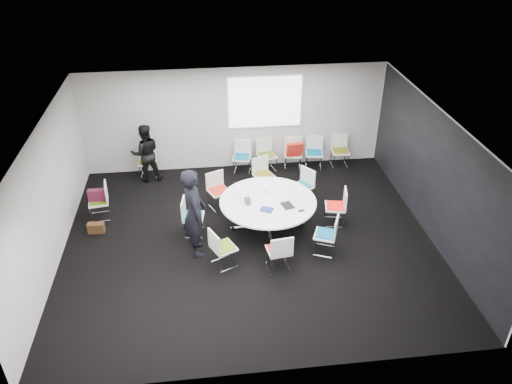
{
  "coord_description": "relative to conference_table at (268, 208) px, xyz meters",
  "views": [
    {
      "loc": [
        -0.89,
        -8.77,
        6.66
      ],
      "look_at": [
        0.2,
        0.4,
        1.0
      ],
      "focal_mm": 35.0,
      "sensor_mm": 36.0,
      "label": 1
    }
  ],
  "objects": [
    {
      "name": "chair_person_back",
      "position": [
        -2.84,
        2.73,
        -0.26
      ],
      "size": [
        0.48,
        0.47,
        0.88
      ],
      "rotation": [
        0.0,
        0.0,
        3.09
      ],
      "color": "silver",
      "rests_on": "ground"
    },
    {
      "name": "laptop",
      "position": [
        -0.41,
        0.02,
        0.21
      ],
      "size": [
        0.21,
        0.32,
        0.03
      ],
      "primitive_type": "imported",
      "rotation": [
        0.0,
        0.0,
        1.58
      ],
      "color": "#333338",
      "rests_on": "conference_table"
    },
    {
      "name": "chair_ring_f",
      "position": [
        -1.08,
        -1.2,
        -0.26
      ],
      "size": [
        0.6,
        0.61,
        0.88
      ],
      "rotation": [
        0.0,
        0.0,
        5.16
      ],
      "color": "silver",
      "rests_on": "ground"
    },
    {
      "name": "chair_ring_a",
      "position": [
        1.56,
        0.01,
        -0.26
      ],
      "size": [
        0.53,
        0.54,
        0.88
      ],
      "rotation": [
        0.0,
        0.0,
        1.38
      ],
      "color": "silver",
      "rests_on": "ground"
    },
    {
      "name": "chair_ring_b",
      "position": [
        0.98,
        0.97,
        -0.26
      ],
      "size": [
        0.63,
        0.64,
        0.88
      ],
      "rotation": [
        0.0,
        0.0,
        2.21
      ],
      "color": "silver",
      "rests_on": "ground"
    },
    {
      "name": "tablet_folio",
      "position": [
        -0.08,
        -0.37,
        0.21
      ],
      "size": [
        0.32,
        0.3,
        0.03
      ],
      "primitive_type": "cube",
      "rotation": [
        0.0,
        0.0,
        -0.46
      ],
      "color": "navy",
      "rests_on": "conference_table"
    },
    {
      "name": "chair_spare_left",
      "position": [
        -3.83,
        0.88,
        -0.26
      ],
      "size": [
        0.51,
        0.52,
        0.88
      ],
      "rotation": [
        0.0,
        0.0,
        1.72
      ],
      "color": "silver",
      "rests_on": "ground"
    },
    {
      "name": "chair_ring_c",
      "position": [
        0.12,
        1.63,
        -0.26
      ],
      "size": [
        0.59,
        0.59,
        0.88
      ],
      "rotation": [
        0.0,
        0.0,
        3.52
      ],
      "color": "silver",
      "rests_on": "ground"
    },
    {
      "name": "papers_front",
      "position": [
        0.72,
        -0.16,
        0.2
      ],
      "size": [
        0.3,
        0.21,
        0.0
      ],
      "primitive_type": "cube",
      "rotation": [
        0.0,
        0.0,
        0.0
      ],
      "color": "silver",
      "rests_on": "conference_table"
    },
    {
      "name": "laptop_lid",
      "position": [
        -0.6,
        0.15,
        0.33
      ],
      "size": [
        0.03,
        0.3,
        0.22
      ],
      "primitive_type": "cube",
      "rotation": [
        0.0,
        0.0,
        1.52
      ],
      "color": "silver",
      "rests_on": "conference_table"
    },
    {
      "name": "person_main",
      "position": [
        -1.62,
        -0.67,
        0.46
      ],
      "size": [
        0.57,
        0.78,
        1.98
      ],
      "primitive_type": "imported",
      "rotation": [
        0.0,
        0.0,
        1.72
      ],
      "color": "black",
      "rests_on": "ground"
    },
    {
      "name": "phone",
      "position": [
        0.65,
        -0.48,
        0.2
      ],
      "size": [
        0.15,
        0.11,
        0.01
      ],
      "primitive_type": "cube",
      "rotation": [
        0.0,
        0.0,
        0.29
      ],
      "color": "black",
      "rests_on": "conference_table"
    },
    {
      "name": "room_shell",
      "position": [
        -0.38,
        -0.44,
        0.87
      ],
      "size": [
        8.08,
        7.08,
        2.88
      ],
      "color": "black",
      "rests_on": "ground"
    },
    {
      "name": "red_jacket",
      "position": [
        1.07,
        2.5,
        0.17
      ],
      "size": [
        0.45,
        0.2,
        0.36
      ],
      "primitive_type": "cube",
      "rotation": [
        0.17,
        0.0,
        0.09
      ],
      "color": "#B22115",
      "rests_on": "chair_back_c"
    },
    {
      "name": "projection_screen",
      "position": [
        0.33,
        3.02,
        1.32
      ],
      "size": [
        1.9,
        0.03,
        1.35
      ],
      "primitive_type": "cube",
      "color": "white",
      "rests_on": "room_shell"
    },
    {
      "name": "chair_ring_e",
      "position": [
        -1.68,
        -0.02,
        -0.26
      ],
      "size": [
        0.5,
        0.51,
        0.88
      ],
      "rotation": [
        0.0,
        0.0,
        4.58
      ],
      "color": "silver",
      "rests_on": "ground"
    },
    {
      "name": "chair_back_a",
      "position": [
        -0.33,
        2.69,
        -0.26
      ],
      "size": [
        0.55,
        0.54,
        0.88
      ],
      "rotation": [
        0.0,
        0.0,
        2.9
      ],
      "color": "silver",
      "rests_on": "ground"
    },
    {
      "name": "chair_back_b",
      "position": [
        0.35,
        2.7,
        -0.26
      ],
      "size": [
        0.56,
        0.55,
        0.88
      ],
      "rotation": [
        0.0,
        0.0,
        3.4
      ],
      "color": "silver",
      "rests_on": "ground"
    },
    {
      "name": "maroon_bag",
      "position": [
        -3.84,
        0.88,
        0.09
      ],
      "size": [
        0.4,
        0.14,
        0.28
      ],
      "primitive_type": "cube",
      "rotation": [
        0.0,
        0.0,
        -0.0
      ],
      "color": "#53162E",
      "rests_on": "chair_spare_left"
    },
    {
      "name": "chair_ring_d",
      "position": [
        -1.05,
        1.01,
        -0.26
      ],
      "size": [
        0.6,
        0.59,
        0.88
      ],
      "rotation": [
        0.0,
        0.0,
        3.55
      ],
      "color": "silver",
      "rests_on": "ground"
    },
    {
      "name": "chair_back_d",
      "position": [
        1.66,
        2.69,
        -0.26
      ],
      "size": [
        0.53,
        0.52,
        0.88
      ],
      "rotation": [
        0.0,
        0.0,
        2.97
      ],
      "color": "silver",
      "rests_on": "ground"
    },
    {
      "name": "papers_right",
      "position": [
        0.47,
        0.27,
        0.2
      ],
      "size": [
        0.36,
        0.36,
        0.0
      ],
      "primitive_type": "cube",
      "rotation": [
        0.0,
        0.0,
        0.82
      ],
      "color": "silver",
      "rests_on": "conference_table"
    },
    {
      "name": "chair_back_e",
      "position": [
        2.4,
        2.73,
        -0.26
      ],
      "size": [
        0.48,
        0.47,
        0.88
      ],
      "rotation": [
        0.0,
        0.0,
        3.1
      ],
      "color": "silver",
      "rests_on": "ground"
    },
    {
      "name": "chair_back_c",
      "position": [
        1.08,
        2.73,
        -0.26
      ],
      "size": [
        0.52,
        0.51,
        0.88
      ],
      "rotation": [
        0.0,
        0.0,
        2.99
      ],
      "color": "silver",
      "rests_on": "ground"
    },
    {
      "name": "chair_ring_g",
      "position": [
        0.03,
        -1.43,
        -0.26
      ],
      "size": [
        0.51,
        0.5,
        0.88
      ],
      "rotation": [
        0.0,
        0.0,
        6.41
      ],
      "color": "silver",
      "rests_on": "ground"
    },
    {
      "name": "cup",
      "position": [
        -0.01,
        0.35,
        0.24
      ],
      "size": [
        0.08,
        0.08,
        0.09
      ],
      "primitive_type": "cylinder",
      "color": "white",
      "rests_on": "conference_table"
    },
    {
      "name": "brown_bag",
      "position": [
        -3.86,
        0.28,
        -0.41
      ],
      "size": [
        0.37,
        0.18,
        0.24
      ],
      "primitive_type": "cube",
      "rotation": [
        0.0,
        0.0,
        -0.07
      ],
      "color": "#3F2614",
      "rests_on": "ground"
    },
    {
      "name": "notebook_black",
      "position": [
        0.39,
        -0.25,
        0.21
      ],
      "size": [
        0.29,
        0.35,
        0.02
      ],
      "primitive_type": "cube",
      "rotation": [
        0.0,
        0.0,
        0.26
      ],
      "color": "black",
      "rests_on": "conference_table"
    },
    {
      "name": "person_back",
      "position": [
        -2.84,
        2.56,
        0.25
      ],
      "size": [
        0.85,
        0.72,
        1.57
      ],
      "primitive_type": "imported",
      "rotation": [
        0.0,
        0.0,
        3.31
      ],
      "color": "black",
      "rests_on": "ground"
    },
    {
      "name": "conference_table",
      "position": [
        0.0,
        0.0,
        0.0
      ],
      "size": [
        2.15,
        2.15,
        0.73
      ],
      "color": "silver",
      "rests_on": "ground"
    },
    {
      "name": "chair_ring_h",
      "position": [
        1.09,
        -1.01,
        -0.26
      ],
      "size": [
        0.59,
        0.6,
        0.88
      ],
      "rotation": [
        0.0,
        0.0,
        7.45
      ],
      "color": "silver",
      "rests_on": "ground"
    }
  ]
}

